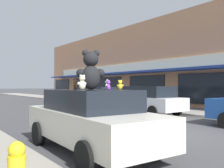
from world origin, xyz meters
The scene contains 11 objects.
ground_plane centered at (0.00, 0.00, 0.00)m, with size 260.00×260.00×0.00m, color #424244.
storefront_row centered at (13.33, 11.55, 3.44)m, with size 12.61×31.19×6.90m.
plush_art_car centered at (-3.27, -0.40, 0.79)m, with size 2.03×4.44×1.50m.
teddy_bear_giant centered at (-3.14, -0.22, 1.98)m, with size 0.76×0.55×1.00m.
teddy_bear_purple centered at (-3.48, -1.44, 1.60)m, with size 0.15×0.14×0.22m.
teddy_bear_cream centered at (-3.68, -0.71, 1.66)m, with size 0.26×0.17×0.35m.
teddy_bear_white centered at (-2.90, -0.58, 1.62)m, with size 0.17×0.17×0.25m.
teddy_bear_brown centered at (-3.19, 0.53, 1.63)m, with size 0.18×0.19×0.27m.
teddy_bear_yellow centered at (-2.64, -0.77, 1.61)m, with size 0.15×0.18×0.24m.
parked_car_far_center centered at (3.31, 4.34, 0.84)m, with size 1.97×4.31×1.56m.
parked_car_far_right centered at (3.31, 9.24, 0.81)m, with size 1.95×4.53×1.50m.
Camera 1 is at (-6.47, -5.58, 1.60)m, focal length 40.00 mm.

